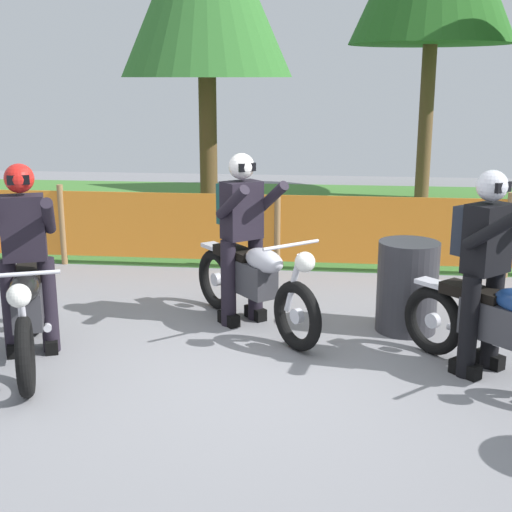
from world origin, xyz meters
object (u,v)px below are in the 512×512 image
Objects in this scene: spare_drum at (407,287)px; rider_trailing at (485,261)px; motorcycle_third at (254,282)px; rider_lead at (25,249)px; motorcycle_lead at (29,310)px; motorcycle_trailing at (503,327)px; rider_third at (241,229)px.

rider_trailing is at bearing -61.65° from spare_drum.
rider_lead reaches higher than motorcycle_third.
rider_trailing is at bearing 72.24° from motorcycle_lead.
spare_drum is at bearing 167.42° from motorcycle_trailing.
motorcycle_trailing is at bearing 24.71° from motorcycle_third.
rider_lead is at bearing -179.49° from motorcycle_lead.
motorcycle_third is at bearing 98.91° from motorcycle_lead.
motorcycle_trailing is 2.58m from rider_third.
rider_lead is 3.86m from rider_trailing.
spare_drum is (-0.50, 0.93, -0.51)m from rider_trailing.
spare_drum is at bearing 164.78° from rider_trailing.
rider_lead and rider_third have the same top height.
rider_trailing is 1.92× the size of spare_drum.
rider_lead is at bearing -164.24° from spare_drum.
motorcycle_lead is 1.19× the size of motorcycle_third.
rider_lead and rider_trailing have the same top height.
rider_lead is 2.02m from rider_third.
rider_trailing is 1.00× the size of rider_third.
rider_lead is (-1.89, -0.85, 0.48)m from motorcycle_third.
motorcycle_third is 1.85× the size of spare_drum.
motorcycle_third is 1.47m from spare_drum.
motorcycle_third is (1.81, 1.05, 0.00)m from motorcycle_lead.
rider_trailing is (-0.15, 0.15, 0.50)m from motorcycle_trailing.
motorcycle_third is at bearing 92.87° from rider_lead.
rider_trailing is 2.33m from rider_third.
rider_third is at bearing -179.49° from motorcycle_third.
rider_lead is 1.92× the size of spare_drum.
motorcycle_lead is 1.29× the size of motorcycle_trailing.
rider_third is (1.67, 1.22, 0.49)m from motorcycle_lead.
motorcycle_trailing is (3.93, 0.07, -0.01)m from motorcycle_lead.
motorcycle_trailing is 1.26m from spare_drum.
motorcycle_lead is at bearing -132.52° from motorcycle_trailing.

